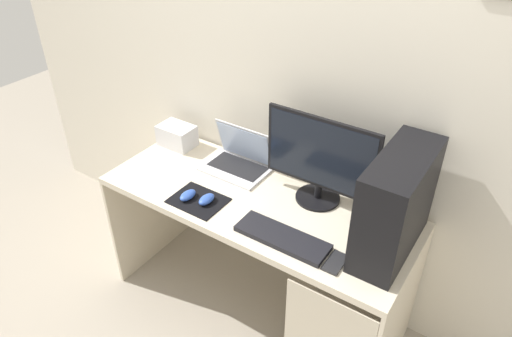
% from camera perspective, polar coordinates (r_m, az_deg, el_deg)
% --- Properties ---
extents(ground_plane, '(8.00, 8.00, 0.00)m').
position_cam_1_polar(ground_plane, '(2.81, 0.00, -16.00)').
color(ground_plane, '#9E9384').
extents(wall_back, '(4.00, 0.05, 2.60)m').
position_cam_1_polar(wall_back, '(2.27, 4.96, 11.83)').
color(wall_back, beige).
rests_on(wall_back, ground_plane).
extents(desk, '(1.55, 0.60, 0.75)m').
position_cam_1_polar(desk, '(2.36, 0.27, -6.87)').
color(desk, beige).
rests_on(desk, ground_plane).
extents(pc_tower, '(0.19, 0.49, 0.45)m').
position_cam_1_polar(pc_tower, '(1.97, 16.56, -4.17)').
color(pc_tower, black).
rests_on(pc_tower, desk).
extents(monitor, '(0.55, 0.22, 0.44)m').
position_cam_1_polar(monitor, '(2.18, 7.76, 1.02)').
color(monitor, black).
rests_on(monitor, desk).
extents(laptop, '(0.34, 0.24, 0.23)m').
position_cam_1_polar(laptop, '(2.49, -2.07, 1.05)').
color(laptop, silver).
rests_on(laptop, desk).
extents(projector, '(0.20, 0.14, 0.12)m').
position_cam_1_polar(projector, '(2.72, -9.51, 3.93)').
color(projector, silver).
rests_on(projector, desk).
extents(keyboard, '(0.42, 0.14, 0.02)m').
position_cam_1_polar(keyboard, '(2.06, 3.19, -8.31)').
color(keyboard, black).
rests_on(keyboard, desk).
extents(mousepad, '(0.26, 0.20, 0.00)m').
position_cam_1_polar(mousepad, '(2.29, -6.99, -3.84)').
color(mousepad, black).
rests_on(mousepad, desk).
extents(mouse_left, '(0.06, 0.10, 0.03)m').
position_cam_1_polar(mouse_left, '(2.26, -5.99, -3.72)').
color(mouse_left, '#2D51B2').
rests_on(mouse_left, mousepad).
extents(mouse_right, '(0.06, 0.10, 0.03)m').
position_cam_1_polar(mouse_right, '(2.30, -8.22, -3.21)').
color(mouse_right, '#2D51B2').
rests_on(mouse_right, mousepad).
extents(cell_phone, '(0.07, 0.13, 0.01)m').
position_cam_1_polar(cell_phone, '(1.99, 9.53, -11.13)').
color(cell_phone, '#232326').
rests_on(cell_phone, desk).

